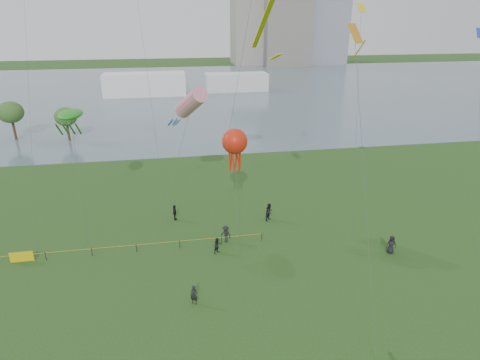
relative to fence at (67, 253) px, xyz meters
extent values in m
plane|color=#183811|center=(15.36, -13.35, -0.55)|extent=(400.00, 400.00, 0.00)
cube|color=slate|center=(15.36, 86.65, -0.53)|extent=(400.00, 120.00, 0.08)
cube|color=slate|center=(61.36, 148.65, 18.45)|extent=(20.00, 20.00, 38.00)
cube|color=gray|center=(47.36, 154.65, 13.45)|extent=(16.00, 18.00, 28.00)
cube|color=white|center=(3.36, 81.65, 2.45)|extent=(22.00, 8.00, 6.00)
cube|color=silver|center=(29.36, 84.65, 1.95)|extent=(18.00, 7.00, 5.00)
cylinder|color=#382719|center=(-8.03, 39.19, 0.77)|extent=(0.44, 0.44, 2.65)
ellipsoid|color=#3A6126|center=(-8.03, 39.19, 3.74)|extent=(3.77, 3.77, 3.18)
cylinder|color=#382719|center=(-17.47, 41.19, 0.98)|extent=(0.44, 0.44, 3.07)
ellipsoid|color=#3A6126|center=(-17.47, 41.19, 4.43)|extent=(4.37, 4.37, 3.68)
cylinder|color=black|center=(-1.88, 0.00, -0.13)|extent=(0.07, 0.07, 0.85)
cylinder|color=black|center=(2.12, 0.00, -0.13)|extent=(0.07, 0.07, 0.85)
cylinder|color=black|center=(6.12, 0.00, -0.13)|extent=(0.07, 0.07, 0.85)
cylinder|color=black|center=(10.12, 0.00, -0.13)|extent=(0.07, 0.07, 0.85)
cylinder|color=black|center=(14.12, 0.00, -0.13)|extent=(0.07, 0.07, 0.85)
cylinder|color=black|center=(18.12, 0.00, -0.13)|extent=(0.07, 0.07, 0.85)
cylinder|color=gold|center=(6.12, 0.00, 0.19)|extent=(24.00, 0.03, 0.03)
cube|color=#DEBF0B|center=(-3.88, 0.00, 0.00)|extent=(2.00, 0.04, 1.00)
imported|color=black|center=(13.58, -1.44, 0.23)|extent=(0.96, 0.92, 1.56)
imported|color=black|center=(14.59, 0.35, 0.33)|extent=(1.27, 1.27, 1.76)
imported|color=black|center=(9.80, 5.84, 0.32)|extent=(0.53, 1.06, 1.75)
imported|color=black|center=(29.45, -4.17, 0.33)|extent=(0.99, 0.77, 1.78)
imported|color=black|center=(10.96, -8.23, 0.24)|extent=(0.69, 0.58, 1.60)
imported|color=black|center=(19.85, 4.07, 0.42)|extent=(1.19, 1.18, 1.94)
cylinder|color=#3F3F42|center=(15.07, 0.48, 10.70)|extent=(4.37, 2.05, 22.51)
cube|color=yellow|center=(17.23, -2.71, 19.55)|extent=(0.36, 6.98, 4.09)
cube|color=yellow|center=(17.23, -6.51, 17.45)|extent=(0.95, 0.95, 0.42)
cylinder|color=#3F3F42|center=(10.10, 4.57, 5.72)|extent=(4.08, 3.54, 12.56)
cylinder|color=red|center=(12.12, 6.32, 12.00)|extent=(3.46, 4.96, 3.66)
cylinder|color=#1944B1|center=(10.72, 5.12, 10.40)|extent=(0.60, 1.13, 0.88)
cylinder|color=#1944B1|center=(10.44, 5.50, 10.40)|extent=(0.60, 1.13, 0.88)
cylinder|color=#1944B1|center=(10.00, 5.36, 10.40)|extent=(0.60, 1.13, 0.88)
cylinder|color=#1944B1|center=(10.00, 4.89, 10.40)|extent=(0.60, 1.13, 0.88)
cylinder|color=#1944B1|center=(10.44, 4.74, 10.40)|extent=(0.60, 1.13, 0.88)
cylinder|color=#3F3F42|center=(1.08, 3.97, 5.43)|extent=(0.56, 3.70, 11.98)
ellipsoid|color=#1D8017|center=(0.82, 5.81, 11.42)|extent=(2.17, 3.91, 0.76)
cylinder|color=#1D8017|center=(0.02, 4.21, 10.42)|extent=(0.16, 1.79, 1.54)
cylinder|color=#1D8017|center=(0.57, 4.21, 10.42)|extent=(0.16, 1.79, 1.54)
cylinder|color=#1D8017|center=(1.12, 4.21, 10.42)|extent=(0.16, 1.79, 1.54)
cylinder|color=#1D8017|center=(1.67, 4.21, 10.42)|extent=(0.16, 1.79, 1.54)
cylinder|color=#3F3F42|center=(15.75, 0.35, 4.18)|extent=(0.31, 4.70, 9.48)
sphere|color=red|center=(15.89, 2.69, 8.91)|extent=(2.44, 2.44, 2.44)
cylinder|color=red|center=(16.39, 2.69, 7.31)|extent=(0.18, 0.54, 2.60)
cylinder|color=red|center=(16.14, 3.13, 7.31)|extent=(0.49, 0.36, 2.61)
cylinder|color=red|center=(15.64, 3.13, 7.31)|extent=(0.49, 0.36, 2.61)
cylinder|color=red|center=(15.39, 2.69, 7.31)|extent=(0.18, 0.54, 2.60)
cylinder|color=red|center=(15.64, 2.26, 7.31)|extent=(0.49, 0.36, 2.61)
cylinder|color=red|center=(16.14, 2.26, 7.31)|extent=(0.49, 0.36, 2.61)
cylinder|color=#3F3F42|center=(22.77, -10.31, 9.12)|extent=(1.18, 10.49, 19.36)
cube|color=orange|center=(23.34, -5.08, 18.80)|extent=(1.61, 1.61, 1.31)
cylinder|color=orange|center=(23.34, -5.98, 17.80)|extent=(0.08, 1.58, 1.35)
cube|color=yellow|center=(28.04, 4.35, 20.63)|extent=(0.93, 0.60, 0.76)
camera|label=1|loc=(10.21, -33.36, 19.94)|focal=30.00mm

